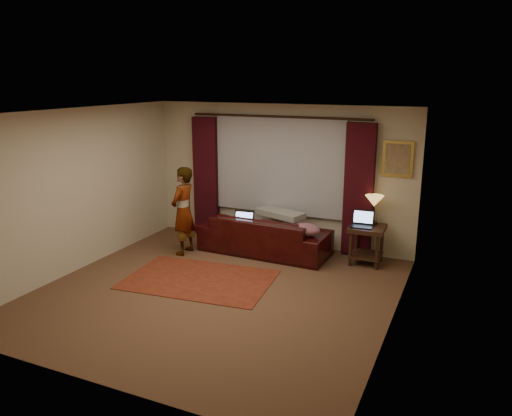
{
  "coord_description": "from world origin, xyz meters",
  "views": [
    {
      "loc": [
        3.3,
        -5.94,
        3.06
      ],
      "look_at": [
        0.1,
        1.2,
        1.0
      ],
      "focal_mm": 35.0,
      "sensor_mm": 36.0,
      "label": 1
    }
  ],
  "objects_px": {
    "laptop_sofa": "(242,220)",
    "end_table": "(366,245)",
    "tiffany_lamp": "(374,210)",
    "person": "(183,211)",
    "laptop_table": "(362,219)",
    "sofa": "(265,228)"
  },
  "relations": [
    {
      "from": "tiffany_lamp",
      "to": "person",
      "type": "height_order",
      "value": "person"
    },
    {
      "from": "laptop_table",
      "to": "person",
      "type": "height_order",
      "value": "person"
    },
    {
      "from": "laptop_sofa",
      "to": "end_table",
      "type": "relative_size",
      "value": 0.6
    },
    {
      "from": "sofa",
      "to": "person",
      "type": "xyz_separation_m",
      "value": [
        -1.3,
        -0.61,
        0.32
      ]
    },
    {
      "from": "laptop_sofa",
      "to": "end_table",
      "type": "height_order",
      "value": "laptop_sofa"
    },
    {
      "from": "tiffany_lamp",
      "to": "laptop_table",
      "type": "xyz_separation_m",
      "value": [
        -0.13,
        -0.24,
        -0.12
      ]
    },
    {
      "from": "tiffany_lamp",
      "to": "person",
      "type": "relative_size",
      "value": 0.32
    },
    {
      "from": "sofa",
      "to": "end_table",
      "type": "bearing_deg",
      "value": -171.96
    },
    {
      "from": "end_table",
      "to": "person",
      "type": "distance_m",
      "value": 3.21
    },
    {
      "from": "sofa",
      "to": "laptop_sofa",
      "type": "bearing_deg",
      "value": 23.4
    },
    {
      "from": "sofa",
      "to": "laptop_table",
      "type": "distance_m",
      "value": 1.73
    },
    {
      "from": "laptop_sofa",
      "to": "laptop_table",
      "type": "xyz_separation_m",
      "value": [
        2.07,
        0.27,
        0.19
      ]
    },
    {
      "from": "laptop_sofa",
      "to": "laptop_table",
      "type": "height_order",
      "value": "laptop_table"
    },
    {
      "from": "end_table",
      "to": "tiffany_lamp",
      "type": "xyz_separation_m",
      "value": [
        0.06,
        0.16,
        0.58
      ]
    },
    {
      "from": "laptop_table",
      "to": "person",
      "type": "distance_m",
      "value": 3.08
    },
    {
      "from": "sofa",
      "to": "end_table",
      "type": "distance_m",
      "value": 1.79
    },
    {
      "from": "end_table",
      "to": "laptop_table",
      "type": "relative_size",
      "value": 1.69
    },
    {
      "from": "person",
      "to": "tiffany_lamp",
      "type": "bearing_deg",
      "value": 107.61
    },
    {
      "from": "person",
      "to": "laptop_sofa",
      "type": "bearing_deg",
      "value": 116.92
    },
    {
      "from": "laptop_sofa",
      "to": "end_table",
      "type": "xyz_separation_m",
      "value": [
        2.15,
        0.35,
        -0.27
      ]
    },
    {
      "from": "tiffany_lamp",
      "to": "sofa",
      "type": "bearing_deg",
      "value": -168.78
    },
    {
      "from": "laptop_sofa",
      "to": "person",
      "type": "distance_m",
      "value": 1.04
    }
  ]
}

